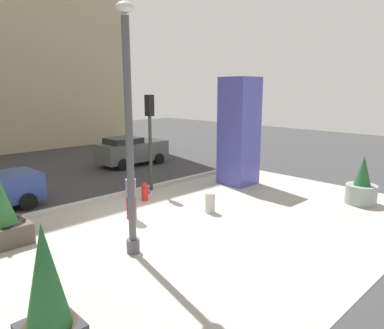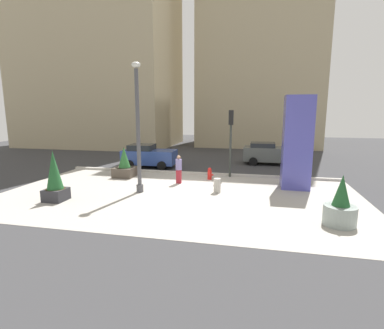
# 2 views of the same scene
# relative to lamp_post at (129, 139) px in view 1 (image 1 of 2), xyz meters

# --- Properties ---
(ground_plane) EXTENTS (60.00, 60.00, 0.00)m
(ground_plane) POSITION_rel_lamp_post_xyz_m (2.08, 5.71, -3.18)
(ground_plane) COLOR #38383A
(plaza_pavement) EXTENTS (18.00, 10.00, 0.02)m
(plaza_pavement) POSITION_rel_lamp_post_xyz_m (2.08, -0.29, -3.18)
(plaza_pavement) COLOR #ADA89E
(plaza_pavement) RESTS_ON ground_plane
(curb_strip) EXTENTS (18.00, 0.24, 0.16)m
(curb_strip) POSITION_rel_lamp_post_xyz_m (2.08, 4.83, -3.10)
(curb_strip) COLOR #B7B2A8
(curb_strip) RESTS_ON ground_plane
(lamp_post) EXTENTS (0.44, 0.44, 6.52)m
(lamp_post) POSITION_rel_lamp_post_xyz_m (0.00, 0.00, 0.00)
(lamp_post) COLOR #4C4C51
(lamp_post) RESTS_ON ground_plane
(art_pillar_blue) EXTENTS (1.47, 1.47, 4.99)m
(art_pillar_blue) POSITION_rel_lamp_post_xyz_m (7.97, 2.68, -0.69)
(art_pillar_blue) COLOR #4C4CAD
(art_pillar_blue) RESTS_ON ground_plane
(potted_plant_near_left) EXTENTS (0.94, 0.94, 2.39)m
(potted_plant_near_left) POSITION_rel_lamp_post_xyz_m (-3.29, -2.27, -2.10)
(potted_plant_near_left) COLOR #2D2D33
(potted_plant_near_left) RESTS_ON ground_plane
(potted_plant_by_pillar) EXTENTS (1.18, 1.18, 1.92)m
(potted_plant_by_pillar) POSITION_rel_lamp_post_xyz_m (8.98, -2.68, -2.50)
(potted_plant_by_pillar) COLOR gray
(potted_plant_by_pillar) RESTS_ON ground_plane
(potted_plant_curbside) EXTENTS (1.25, 1.25, 1.94)m
(potted_plant_curbside) POSITION_rel_lamp_post_xyz_m (-2.31, 3.13, -2.45)
(potted_plant_curbside) COLOR #4C4238
(potted_plant_curbside) RESTS_ON ground_plane
(fire_hydrant) EXTENTS (0.36, 0.26, 0.75)m
(fire_hydrant) POSITION_rel_lamp_post_xyz_m (3.10, 3.58, -2.81)
(fire_hydrant) COLOR red
(fire_hydrant) RESTS_ON ground_plane
(concrete_bollard) EXTENTS (0.36, 0.36, 0.75)m
(concrete_bollard) POSITION_rel_lamp_post_xyz_m (3.95, 0.76, -2.80)
(concrete_bollard) COLOR #B2ADA3
(concrete_bollard) RESTS_ON ground_plane
(traffic_light_corner) EXTENTS (0.28, 0.42, 4.21)m
(traffic_light_corner) POSITION_rel_lamp_post_xyz_m (4.25, 4.62, -0.33)
(traffic_light_corner) COLOR #333833
(traffic_light_corner) RESTS_ON ground_plane
(car_curb_east) EXTENTS (4.15, 2.06, 1.69)m
(car_curb_east) POSITION_rel_lamp_post_xyz_m (6.86, 9.82, -2.31)
(car_curb_east) COLOR #565B56
(car_curb_east) RESTS_ON ground_plane
(pedestrian_on_sidewalk) EXTENTS (0.39, 0.39, 1.66)m
(pedestrian_on_sidewalk) POSITION_rel_lamp_post_xyz_m (1.51, 2.22, -2.26)
(pedestrian_on_sidewalk) COLOR maroon
(pedestrian_on_sidewalk) RESTS_ON ground_plane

